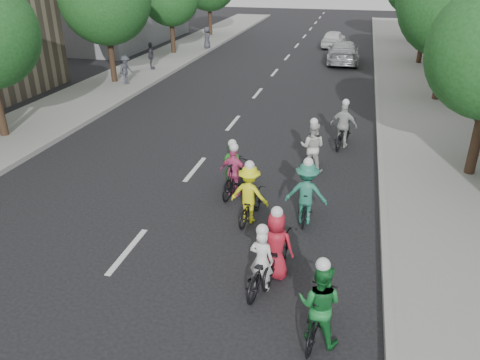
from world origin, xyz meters
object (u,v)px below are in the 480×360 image
at_px(cyclist_0, 262,265).
at_px(cyclist_6, 312,152).
at_px(cyclist_3, 235,175).
at_px(cyclist_7, 306,197).
at_px(spectator_0, 126,70).
at_px(cyclist_2, 250,199).
at_px(follow_car_lead, 343,52).
at_px(cyclist_8, 343,130).
at_px(spectator_2, 207,38).
at_px(follow_car_trail, 334,39).
at_px(cyclist_5, 233,171).
at_px(cyclist_4, 276,251).
at_px(cyclist_1, 319,309).
at_px(spectator_1, 151,56).

bearing_deg(cyclist_0, cyclist_6, -85.19).
distance_m(cyclist_3, cyclist_7, 2.47).
bearing_deg(cyclist_6, spectator_0, -31.98).
height_order(cyclist_2, follow_car_lead, cyclist_2).
height_order(cyclist_6, cyclist_8, cyclist_8).
bearing_deg(spectator_0, cyclist_6, -116.90).
distance_m(spectator_0, spectator_2, 11.63).
bearing_deg(cyclist_3, follow_car_trail, -83.31).
xyz_separation_m(cyclist_2, spectator_2, (-8.88, 24.07, 0.28)).
bearing_deg(cyclist_8, spectator_0, -16.40).
distance_m(cyclist_2, cyclist_5, 2.05).
bearing_deg(cyclist_6, cyclist_2, 77.86).
bearing_deg(cyclist_5, cyclist_8, -132.51).
xyz_separation_m(cyclist_4, cyclist_7, (0.36, 2.49, 0.13)).
xyz_separation_m(cyclist_0, cyclist_3, (-1.66, 4.05, 0.09)).
bearing_deg(cyclist_2, spectator_2, -62.12).
bearing_deg(follow_car_trail, cyclist_8, 100.13).
xyz_separation_m(cyclist_1, cyclist_5, (-3.14, 5.73, -0.12)).
relative_size(cyclist_0, cyclist_2, 1.06).
distance_m(cyclist_5, spectator_1, 17.07).
bearing_deg(cyclist_4, cyclist_2, -56.06).
bearing_deg(cyclist_1, spectator_1, -50.17).
xyz_separation_m(cyclist_2, cyclist_5, (-0.93, 1.82, -0.08)).
bearing_deg(follow_car_lead, spectator_0, 37.31).
xyz_separation_m(follow_car_lead, spectator_2, (-10.25, 2.30, 0.21)).
height_order(cyclist_8, follow_car_lead, cyclist_8).
relative_size(cyclist_0, spectator_1, 1.15).
height_order(cyclist_4, cyclist_7, cyclist_7).
bearing_deg(cyclist_6, follow_car_lead, -83.97).
distance_m(cyclist_2, follow_car_trail, 27.82).
relative_size(cyclist_2, spectator_0, 1.15).
distance_m(cyclist_5, spectator_0, 13.86).
relative_size(cyclist_2, cyclist_4, 0.92).
xyz_separation_m(cyclist_2, cyclist_8, (2.14, 6.19, -0.02)).
relative_size(cyclist_1, cyclist_4, 0.95).
relative_size(cyclist_6, spectator_1, 1.12).
xyz_separation_m(cyclist_0, follow_car_lead, (0.48, 24.43, 0.19)).
bearing_deg(cyclist_4, spectator_1, -51.75).
distance_m(cyclist_2, cyclist_6, 3.93).
xyz_separation_m(cyclist_7, cyclist_8, (0.68, 5.89, -0.11)).
relative_size(cyclist_0, cyclist_3, 1.01).
distance_m(cyclist_0, cyclist_6, 6.41).
distance_m(follow_car_trail, spectator_0, 18.39).
relative_size(cyclist_6, follow_car_trail, 0.48).
relative_size(cyclist_0, cyclist_8, 0.95).
height_order(cyclist_6, spectator_2, cyclist_6).
xyz_separation_m(cyclist_3, cyclist_7, (2.23, -1.07, 0.12)).
relative_size(spectator_0, spectator_1, 0.94).
relative_size(cyclist_7, cyclist_8, 0.95).
bearing_deg(cyclist_7, follow_car_lead, -90.64).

